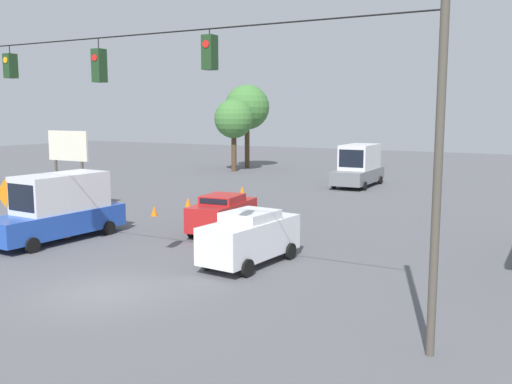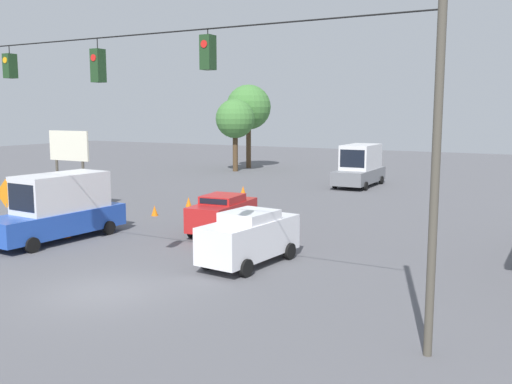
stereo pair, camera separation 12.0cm
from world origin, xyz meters
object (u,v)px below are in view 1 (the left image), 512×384
(traffic_cone_nearest, at_px, (66,232))
(roadside_billboard, at_px, (68,153))
(traffic_cone_fifth, at_px, (217,195))
(sedan_white_crossing_near, at_px, (250,237))
(traffic_cone_third, at_px, (154,211))
(traffic_cone_fourth, at_px, (188,202))
(work_zone_sign, at_px, (6,199))
(overhead_signal_span, at_px, (103,125))
(tree_horizon_left, at_px, (247,108))
(tree_horizon_right, at_px, (234,119))
(traffic_cone_farthest, at_px, (242,190))
(box_truck_grey_withflow_deep, at_px, (359,166))
(sedan_red_withflow_mid, at_px, (223,213))
(box_truck_blue_parked_shoulder, at_px, (59,208))
(traffic_cone_second, at_px, (117,220))

(traffic_cone_nearest, distance_m, roadside_billboard, 8.60)
(traffic_cone_nearest, bearing_deg, traffic_cone_fifth, -89.53)
(sedan_white_crossing_near, xyz_separation_m, traffic_cone_third, (9.54, -6.16, -0.77))
(traffic_cone_fourth, height_order, work_zone_sign, work_zone_sign)
(roadside_billboard, bearing_deg, traffic_cone_nearest, 135.38)
(traffic_cone_nearest, bearing_deg, traffic_cone_fourth, -88.97)
(overhead_signal_span, relative_size, tree_horizon_left, 2.44)
(sedan_white_crossing_near, distance_m, roadside_billboard, 16.41)
(roadside_billboard, relative_size, tree_horizon_left, 0.55)
(traffic_cone_fourth, distance_m, traffic_cone_fifth, 3.14)
(traffic_cone_fifth, distance_m, work_zone_sign, 15.12)
(work_zone_sign, xyz_separation_m, tree_horizon_left, (7.83, -34.36, 4.08))
(sedan_white_crossing_near, distance_m, tree_horizon_right, 33.92)
(traffic_cone_nearest, bearing_deg, overhead_signal_span, 145.61)
(overhead_signal_span, relative_size, traffic_cone_nearest, 36.03)
(traffic_cone_farthest, bearing_deg, box_truck_grey_withflow_deep, -124.95)
(traffic_cone_fifth, bearing_deg, work_zone_sign, 86.30)
(sedan_red_withflow_mid, height_order, traffic_cone_fifth, sedan_red_withflow_mid)
(box_truck_grey_withflow_deep, distance_m, box_truck_blue_parked_shoulder, 24.96)
(sedan_white_crossing_near, xyz_separation_m, tree_horizon_right, (17.89, -28.55, 3.91))
(work_zone_sign, bearing_deg, traffic_cone_fourth, -94.34)
(sedan_red_withflow_mid, relative_size, roadside_billboard, 0.96)
(traffic_cone_fourth, bearing_deg, traffic_cone_fifth, -91.25)
(box_truck_blue_parked_shoulder, height_order, traffic_cone_nearest, box_truck_blue_parked_shoulder)
(tree_horizon_left, bearing_deg, traffic_cone_fifth, 114.45)
(sedan_white_crossing_near, height_order, traffic_cone_third, sedan_white_crossing_near)
(box_truck_grey_withflow_deep, distance_m, traffic_cone_farthest, 9.95)
(box_truck_grey_withflow_deep, xyz_separation_m, roadside_billboard, (11.41, 18.25, 1.73))
(traffic_cone_second, bearing_deg, work_zone_sign, 78.94)
(traffic_cone_third, height_order, traffic_cone_fifth, same)
(overhead_signal_span, relative_size, traffic_cone_fifth, 36.03)
(roadside_billboard, height_order, tree_horizon_right, tree_horizon_right)
(work_zone_sign, height_order, tree_horizon_left, tree_horizon_left)
(traffic_cone_farthest, bearing_deg, box_truck_blue_parked_shoulder, 90.12)
(traffic_cone_nearest, xyz_separation_m, tree_horizon_left, (8.91, -32.16, 5.79))
(work_zone_sign, bearing_deg, box_truck_blue_parked_shoulder, -122.29)
(traffic_cone_farthest, bearing_deg, traffic_cone_nearest, 89.93)
(traffic_cone_farthest, bearing_deg, traffic_cone_fifth, 87.61)
(traffic_cone_fourth, xyz_separation_m, roadside_billboard, (5.57, 4.00, 3.00))
(traffic_cone_fifth, bearing_deg, traffic_cone_second, 90.64)
(traffic_cone_third, xyz_separation_m, traffic_cone_fifth, (0.10, -6.55, 0.00))
(traffic_cone_third, distance_m, traffic_cone_fourth, 3.41)
(traffic_cone_third, bearing_deg, traffic_cone_fifth, -89.10)
(traffic_cone_fourth, bearing_deg, tree_horizon_left, -68.78)
(overhead_signal_span, relative_size, tree_horizon_right, 2.97)
(overhead_signal_span, bearing_deg, traffic_cone_second, -48.90)
(traffic_cone_third, xyz_separation_m, roadside_billboard, (5.74, 0.59, 3.00))
(traffic_cone_fifth, bearing_deg, tree_horizon_right, -62.50)
(traffic_cone_second, relative_size, work_zone_sign, 0.20)
(box_truck_grey_withflow_deep, distance_m, sedan_white_crossing_near, 24.13)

